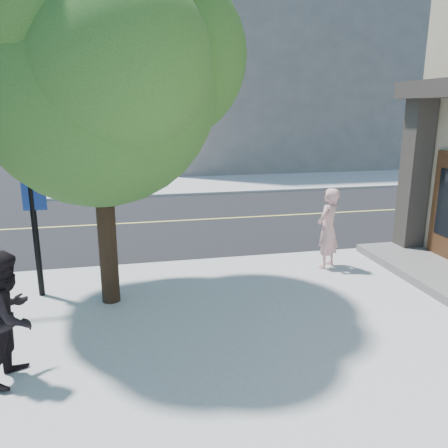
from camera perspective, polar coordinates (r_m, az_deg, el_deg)
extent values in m
plane|color=black|center=(11.50, -24.47, -6.10)|extent=(140.00, 140.00, 0.00)
cube|color=black|center=(15.73, -21.17, -0.40)|extent=(140.00, 9.00, 0.01)
cube|color=#ABABAB|center=(34.06, 6.72, 8.16)|extent=(29.00, 25.00, 0.12)
cube|color=slate|center=(11.24, 24.96, -5.48)|extent=(1.60, 4.00, 0.18)
cube|color=#35302B|center=(12.41, 23.16, 6.09)|extent=(0.55, 0.55, 4.20)
cube|color=#422614|center=(11.89, 26.58, 1.96)|extent=(0.10, 1.00, 2.60)
cube|color=slate|center=(34.65, 7.64, 19.94)|extent=(18.00, 16.00, 14.00)
imported|color=#DD9F9D|center=(10.75, 13.08, -0.54)|extent=(0.83, 0.78, 1.90)
imported|color=black|center=(6.89, -25.61, -10.51)|extent=(0.88, 1.03, 1.85)
cylinder|color=black|center=(8.68, -14.84, 1.15)|extent=(0.35, 0.35, 3.48)
sphere|color=#366623|center=(8.47, -15.89, 16.60)|extent=(4.25, 4.25, 4.25)
sphere|color=#366623|center=(9.10, -8.16, 20.47)|extent=(3.29, 3.29, 3.29)
sphere|color=#366623|center=(9.40, -22.23, 20.60)|extent=(3.09, 3.09, 3.09)
sphere|color=#366623|center=(7.41, -13.40, 19.37)|extent=(2.90, 2.90, 2.90)
sphere|color=#366623|center=(7.89, -21.52, 24.88)|extent=(2.71, 2.71, 2.71)
cylinder|color=black|center=(9.35, -23.32, 3.24)|extent=(0.12, 0.12, 4.07)
cube|color=white|center=(9.25, -23.34, 6.18)|extent=(0.53, 0.04, 0.19)
cube|color=navy|center=(9.32, -23.04, 3.24)|extent=(0.44, 0.04, 0.53)
imported|color=black|center=(9.22, -24.11, 10.94)|extent=(0.16, 0.19, 0.97)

